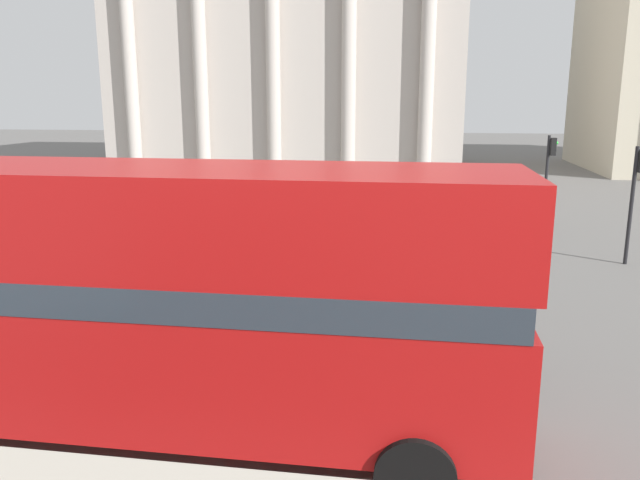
{
  "coord_description": "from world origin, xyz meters",
  "views": [
    {
      "loc": [
        -0.12,
        -2.09,
        5.08
      ],
      "look_at": [
        -2.89,
        15.7,
        1.03
      ],
      "focal_mm": 35.0,
      "sensor_mm": 36.0,
      "label": 1
    }
  ],
  "objects_px": {
    "traffic_light_far": "(549,168)",
    "pedestrian_grey": "(124,270)",
    "car_navy": "(314,208)",
    "traffic_light_mid": "(636,188)",
    "car_silver": "(355,239)",
    "pedestrian_black": "(411,294)",
    "double_decker_bus": "(129,291)",
    "traffic_light_near": "(530,258)",
    "plaza_building_left": "(297,40)"
  },
  "relations": [
    {
      "from": "traffic_light_far",
      "to": "pedestrian_grey",
      "type": "height_order",
      "value": "traffic_light_far"
    },
    {
      "from": "traffic_light_far",
      "to": "car_navy",
      "type": "relative_size",
      "value": 0.88
    },
    {
      "from": "car_navy",
      "to": "traffic_light_far",
      "type": "bearing_deg",
      "value": -117.9
    },
    {
      "from": "traffic_light_mid",
      "to": "car_silver",
      "type": "relative_size",
      "value": 0.88
    },
    {
      "from": "pedestrian_grey",
      "to": "pedestrian_black",
      "type": "distance_m",
      "value": 7.03
    },
    {
      "from": "car_navy",
      "to": "pedestrian_black",
      "type": "relative_size",
      "value": 2.51
    },
    {
      "from": "double_decker_bus",
      "to": "car_silver",
      "type": "bearing_deg",
      "value": 79.36
    },
    {
      "from": "traffic_light_near",
      "to": "pedestrian_black",
      "type": "bearing_deg",
      "value": 146.3
    },
    {
      "from": "pedestrian_grey",
      "to": "pedestrian_black",
      "type": "xyz_separation_m",
      "value": [
        6.99,
        -0.75,
        -0.04
      ]
    },
    {
      "from": "traffic_light_near",
      "to": "pedestrian_black",
      "type": "xyz_separation_m",
      "value": [
        -2.17,
        1.45,
        -1.26
      ]
    },
    {
      "from": "car_navy",
      "to": "double_decker_bus",
      "type": "bearing_deg",
      "value": 146.49
    },
    {
      "from": "car_navy",
      "to": "pedestrian_grey",
      "type": "height_order",
      "value": "pedestrian_grey"
    },
    {
      "from": "pedestrian_black",
      "to": "traffic_light_near",
      "type": "bearing_deg",
      "value": -96.81
    },
    {
      "from": "traffic_light_near",
      "to": "traffic_light_mid",
      "type": "bearing_deg",
      "value": 62.31
    },
    {
      "from": "traffic_light_mid",
      "to": "car_silver",
      "type": "bearing_deg",
      "value": -174.45
    },
    {
      "from": "traffic_light_mid",
      "to": "car_navy",
      "type": "distance_m",
      "value": 12.02
    },
    {
      "from": "double_decker_bus",
      "to": "pedestrian_grey",
      "type": "bearing_deg",
      "value": 117.82
    },
    {
      "from": "plaza_building_left",
      "to": "car_navy",
      "type": "distance_m",
      "value": 24.74
    },
    {
      "from": "pedestrian_black",
      "to": "traffic_light_mid",
      "type": "bearing_deg",
      "value": -16.0
    },
    {
      "from": "double_decker_bus",
      "to": "traffic_light_near",
      "type": "xyz_separation_m",
      "value": [
        6.27,
        3.43,
        -0.1
      ]
    },
    {
      "from": "double_decker_bus",
      "to": "traffic_light_mid",
      "type": "xyz_separation_m",
      "value": [
        10.84,
        12.13,
        0.1
      ]
    },
    {
      "from": "plaza_building_left",
      "to": "traffic_light_near",
      "type": "relative_size",
      "value": 7.26
    },
    {
      "from": "traffic_light_mid",
      "to": "car_silver",
      "type": "distance_m",
      "value": 8.82
    },
    {
      "from": "plaza_building_left",
      "to": "car_silver",
      "type": "bearing_deg",
      "value": -75.64
    },
    {
      "from": "car_navy",
      "to": "pedestrian_grey",
      "type": "distance_m",
      "value": 11.7
    },
    {
      "from": "car_silver",
      "to": "car_navy",
      "type": "xyz_separation_m",
      "value": [
        -2.27,
        5.67,
        0.0
      ]
    },
    {
      "from": "car_silver",
      "to": "traffic_light_near",
      "type": "bearing_deg",
      "value": 114.29
    },
    {
      "from": "car_silver",
      "to": "double_decker_bus",
      "type": "bearing_deg",
      "value": 75.96
    },
    {
      "from": "plaza_building_left",
      "to": "traffic_light_far",
      "type": "distance_m",
      "value": 26.93
    },
    {
      "from": "plaza_building_left",
      "to": "car_navy",
      "type": "xyz_separation_m",
      "value": [
        4.97,
        -22.6,
        -8.75
      ]
    },
    {
      "from": "traffic_light_near",
      "to": "traffic_light_far",
      "type": "xyz_separation_m",
      "value": [
        3.11,
        14.48,
        0.21
      ]
    },
    {
      "from": "traffic_light_near",
      "to": "traffic_light_mid",
      "type": "distance_m",
      "value": 9.83
    },
    {
      "from": "car_navy",
      "to": "traffic_light_near",
      "type": "bearing_deg",
      "value": 171.33
    },
    {
      "from": "traffic_light_mid",
      "to": "traffic_light_far",
      "type": "height_order",
      "value": "traffic_light_far"
    },
    {
      "from": "traffic_light_far",
      "to": "pedestrian_black",
      "type": "distance_m",
      "value": 14.14
    },
    {
      "from": "pedestrian_grey",
      "to": "double_decker_bus",
      "type": "bearing_deg",
      "value": -17.41
    },
    {
      "from": "car_silver",
      "to": "car_navy",
      "type": "height_order",
      "value": "same"
    },
    {
      "from": "car_navy",
      "to": "pedestrian_black",
      "type": "bearing_deg",
      "value": 165.23
    },
    {
      "from": "car_silver",
      "to": "pedestrian_black",
      "type": "bearing_deg",
      "value": 103.32
    },
    {
      "from": "traffic_light_near",
      "to": "car_silver",
      "type": "height_order",
      "value": "traffic_light_near"
    },
    {
      "from": "traffic_light_near",
      "to": "double_decker_bus",
      "type": "bearing_deg",
      "value": -151.34
    },
    {
      "from": "traffic_light_near",
      "to": "traffic_light_far",
      "type": "relative_size",
      "value": 0.91
    },
    {
      "from": "traffic_light_far",
      "to": "car_silver",
      "type": "bearing_deg",
      "value": -137.21
    },
    {
      "from": "traffic_light_mid",
      "to": "car_silver",
      "type": "height_order",
      "value": "traffic_light_mid"
    },
    {
      "from": "pedestrian_grey",
      "to": "pedestrian_black",
      "type": "relative_size",
      "value": 1.04
    },
    {
      "from": "car_navy",
      "to": "pedestrian_grey",
      "type": "bearing_deg",
      "value": 132.2
    },
    {
      "from": "traffic_light_mid",
      "to": "plaza_building_left",
      "type": "bearing_deg",
      "value": 120.01
    },
    {
      "from": "double_decker_bus",
      "to": "traffic_light_mid",
      "type": "height_order",
      "value": "double_decker_bus"
    },
    {
      "from": "plaza_building_left",
      "to": "double_decker_bus",
      "type": "bearing_deg",
      "value": -82.79
    },
    {
      "from": "plaza_building_left",
      "to": "pedestrian_black",
      "type": "height_order",
      "value": "plaza_building_left"
    }
  ]
}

